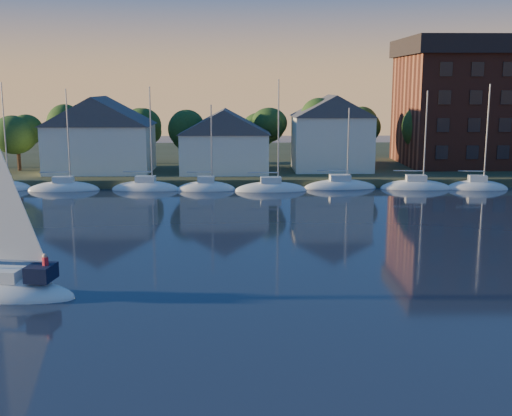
{
  "coord_description": "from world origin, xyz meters",
  "views": [
    {
      "loc": [
        -4.03,
        -24.96,
        12.06
      ],
      "look_at": [
        -2.86,
        22.0,
        3.02
      ],
      "focal_mm": 45.0,
      "sensor_mm": 36.0,
      "label": 1
    }
  ],
  "objects_px": {
    "clubhouse_east": "(332,132)",
    "condo_block": "(512,101)",
    "hero_sailboat": "(4,286)",
    "clubhouse_west": "(100,133)",
    "clubhouse_centre": "(225,140)"
  },
  "relations": [
    {
      "from": "clubhouse_west",
      "to": "condo_block",
      "type": "height_order",
      "value": "condo_block"
    },
    {
      "from": "clubhouse_east",
      "to": "hero_sailboat",
      "type": "xyz_separation_m",
      "value": [
        -25.77,
        -48.03,
        -5.42
      ]
    },
    {
      "from": "clubhouse_centre",
      "to": "clubhouse_east",
      "type": "relative_size",
      "value": 1.1
    },
    {
      "from": "clubhouse_east",
      "to": "condo_block",
      "type": "bearing_deg",
      "value": 12.89
    },
    {
      "from": "clubhouse_west",
      "to": "clubhouse_centre",
      "type": "distance_m",
      "value": 16.05
    },
    {
      "from": "clubhouse_west",
      "to": "condo_block",
      "type": "relative_size",
      "value": 0.44
    },
    {
      "from": "clubhouse_west",
      "to": "condo_block",
      "type": "distance_m",
      "value": 56.56
    },
    {
      "from": "clubhouse_centre",
      "to": "condo_block",
      "type": "xyz_separation_m",
      "value": [
        40.0,
        7.95,
        4.66
      ]
    },
    {
      "from": "clubhouse_west",
      "to": "hero_sailboat",
      "type": "xyz_separation_m",
      "value": [
        4.23,
        -47.03,
        -5.35
      ]
    },
    {
      "from": "clubhouse_centre",
      "to": "hero_sailboat",
      "type": "height_order",
      "value": "hero_sailboat"
    },
    {
      "from": "condo_block",
      "to": "hero_sailboat",
      "type": "xyz_separation_m",
      "value": [
        -51.77,
        -53.98,
        -9.21
      ]
    },
    {
      "from": "clubhouse_east",
      "to": "condo_block",
      "type": "relative_size",
      "value": 0.34
    },
    {
      "from": "clubhouse_west",
      "to": "clubhouse_centre",
      "type": "bearing_deg",
      "value": -3.58
    },
    {
      "from": "clubhouse_west",
      "to": "condo_block",
      "type": "xyz_separation_m",
      "value": [
        56.0,
        6.95,
        3.86
      ]
    },
    {
      "from": "clubhouse_centre",
      "to": "hero_sailboat",
      "type": "xyz_separation_m",
      "value": [
        -11.77,
        -46.03,
        -4.55
      ]
    }
  ]
}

